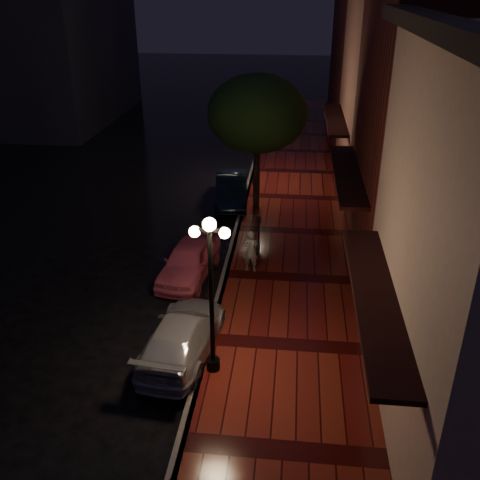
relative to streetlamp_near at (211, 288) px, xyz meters
The scene contains 14 objects.
ground 5.65m from the streetlamp_near, 94.00° to the left, with size 120.00×120.00×0.00m, color black.
sidewalk 5.91m from the streetlamp_near, 69.19° to the left, with size 4.50×60.00×0.15m, color #470E0C.
curb 5.61m from the streetlamp_near, 94.00° to the left, with size 0.25×60.00×0.15m, color #595451.
storefront_mid 10.08m from the streetlamp_near, 46.47° to the left, with size 5.00×8.00×11.00m, color #511914.
storefront_far 16.52m from the streetlamp_near, 66.09° to the left, with size 5.00×8.00×9.00m, color #8C5951.
storefront_extra 25.98m from the streetlamp_near, 75.10° to the left, with size 5.00×12.00×10.00m, color #511914.
streetlamp_near is the anchor object (origin of this frame).
streetlamp_far 14.00m from the streetlamp_near, 90.00° to the left, with size 0.96×0.36×4.31m.
street_tree 11.12m from the streetlamp_near, 88.65° to the left, with size 4.16×4.16×5.80m.
pink_car 5.55m from the streetlamp_near, 107.77° to the left, with size 1.48×3.69×1.26m, color #E05C74.
navy_car 12.11m from the streetlamp_near, 94.56° to the left, with size 1.40×4.02×1.33m, color black.
silver_car 2.33m from the streetlamp_near, 142.38° to the left, with size 1.68×4.13×1.20m, color #9C9CA3.
woman_with_umbrella 5.45m from the streetlamp_near, 84.56° to the left, with size 0.88×0.90×2.13m.
parking_meter 7.19m from the streetlamp_near, 84.67° to the left, with size 0.15×0.13×1.36m.
Camera 1 is at (2.22, -15.93, 9.34)m, focal length 40.00 mm.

